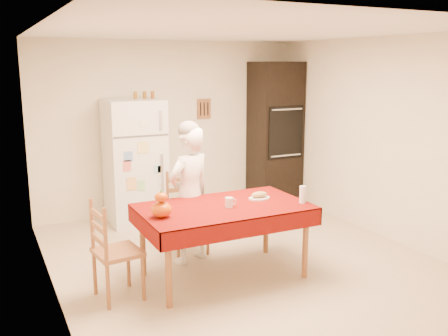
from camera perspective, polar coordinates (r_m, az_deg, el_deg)
floor at (r=5.74m, az=1.91°, el=-10.35°), size 4.50×4.50×0.00m
room_shell at (r=5.35m, az=2.02°, el=5.98°), size 4.02×4.52×2.51m
refrigerator at (r=6.95m, az=-10.15°, el=0.72°), size 0.75×0.74×1.70m
oven_cabinet at (r=7.87m, az=5.85°, el=3.98°), size 0.70×0.62×2.20m
dining_table at (r=5.07m, az=-0.04°, el=-5.08°), size 1.70×1.00×0.76m
chair_far at (r=5.85m, az=-4.40°, el=-4.69°), size 0.43×0.41×0.95m
chair_left at (r=4.76m, az=-12.82°, el=-8.87°), size 0.45×0.46×0.95m
seated_woman at (r=5.47m, az=-3.96°, el=-3.13°), size 0.64×0.53×1.52m
coffee_mug at (r=4.98m, az=0.58°, el=-3.96°), size 0.08×0.08×0.10m
pumpkin_lower at (r=4.69m, az=-7.16°, el=-4.74°), size 0.20×0.20×0.15m
pumpkin_upper at (r=4.66m, az=-7.20°, el=-3.33°), size 0.12×0.12×0.09m
wine_glass at (r=5.19m, az=8.98°, el=-3.00°), size 0.07×0.07×0.18m
bread_plate at (r=5.30m, az=4.05°, el=-3.46°), size 0.24×0.24×0.02m
bread_loaf at (r=5.29m, az=4.06°, el=-3.04°), size 0.18×0.10×0.06m
spice_jar_left at (r=6.90m, az=-10.10°, el=8.18°), size 0.05×0.05×0.10m
spice_jar_mid at (r=6.94m, az=-9.06°, el=8.24°), size 0.05×0.05×0.10m
spice_jar_right at (r=6.97m, az=-8.17°, el=8.28°), size 0.05×0.05×0.10m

